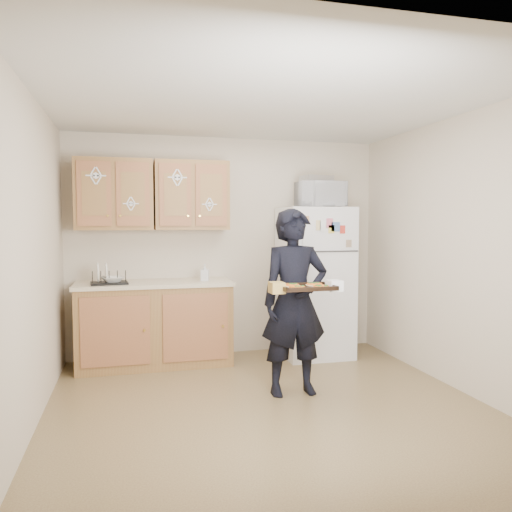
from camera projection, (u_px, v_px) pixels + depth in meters
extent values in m
plane|color=brown|center=(268.00, 406.00, 4.16)|extent=(3.60, 3.60, 0.00)
plane|color=silver|center=(269.00, 101.00, 3.99)|extent=(3.60, 3.60, 0.00)
cube|color=beige|center=(227.00, 247.00, 5.81)|extent=(3.60, 0.04, 2.50)
cube|color=beige|center=(372.00, 283.00, 2.33)|extent=(3.60, 0.04, 2.50)
cube|color=beige|center=(31.00, 261.00, 3.63)|extent=(0.04, 3.60, 2.50)
cube|color=beige|center=(460.00, 254.00, 4.51)|extent=(0.04, 3.60, 2.50)
cube|color=white|center=(315.00, 282.00, 5.71)|extent=(0.75, 0.70, 1.70)
cube|color=brown|center=(155.00, 325.00, 5.35)|extent=(1.60, 0.60, 0.86)
cube|color=beige|center=(154.00, 284.00, 5.32)|extent=(1.64, 0.64, 0.04)
cube|color=brown|center=(114.00, 195.00, 5.29)|extent=(0.80, 0.33, 0.75)
cube|color=brown|center=(191.00, 196.00, 5.49)|extent=(0.80, 0.33, 0.75)
cube|color=gold|center=(346.00, 334.00, 6.12)|extent=(0.20, 0.07, 0.32)
imported|color=black|center=(295.00, 302.00, 4.42)|extent=(0.61, 0.40, 1.65)
cube|color=black|center=(306.00, 288.00, 4.12)|extent=(0.45, 0.33, 0.04)
cylinder|color=orange|center=(297.00, 287.00, 4.02)|extent=(0.15, 0.15, 0.02)
cylinder|color=orange|center=(321.00, 286.00, 4.07)|extent=(0.15, 0.15, 0.02)
cylinder|color=orange|center=(291.00, 285.00, 4.16)|extent=(0.15, 0.15, 0.02)
cylinder|color=orange|center=(314.00, 284.00, 4.22)|extent=(0.15, 0.15, 0.02)
imported|color=white|center=(320.00, 195.00, 5.61)|extent=(0.53, 0.37, 0.29)
cube|color=#B4B5BB|center=(316.00, 179.00, 5.62)|extent=(0.37, 0.29, 0.07)
cube|color=black|center=(109.00, 277.00, 5.11)|extent=(0.39, 0.31, 0.15)
imported|color=silver|center=(113.00, 279.00, 5.12)|extent=(0.28, 0.28, 0.06)
imported|color=white|center=(205.00, 273.00, 5.38)|extent=(0.10, 0.10, 0.18)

